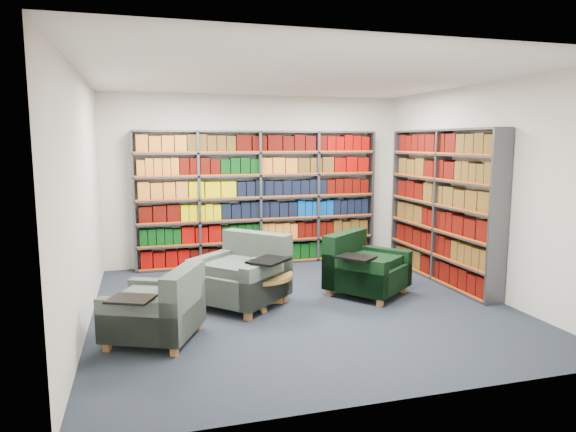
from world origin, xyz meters
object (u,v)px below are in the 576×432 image
object	(u,v)px
chair_teal_front	(161,312)
chair_green_right	(362,270)
chair_teal_left	(245,276)
coffee_table	(258,280)

from	to	relation	value
chair_teal_front	chair_green_right	bearing A→B (deg)	20.18
chair_teal_left	chair_teal_front	size ratio (longest dim) A/B	1.20
chair_teal_left	chair_green_right	world-z (taller)	chair_teal_left
chair_teal_left	coffee_table	bearing A→B (deg)	-40.89
chair_green_right	coffee_table	size ratio (longest dim) A/B	1.44
chair_green_right	chair_teal_front	bearing A→B (deg)	-159.82
chair_green_right	chair_teal_left	bearing A→B (deg)	-179.94
chair_green_right	coffee_table	bearing A→B (deg)	-175.11
chair_teal_left	coffee_table	world-z (taller)	chair_teal_left
chair_teal_left	coffee_table	xyz separation A→B (m)	(0.14, -0.12, -0.02)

